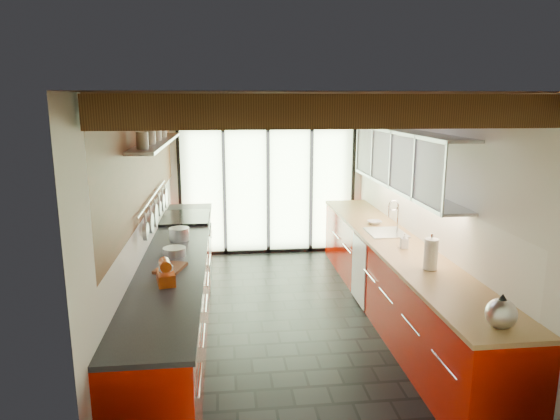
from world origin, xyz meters
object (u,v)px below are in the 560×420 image
object	(u,v)px
kettle	(501,312)
bowl	(375,222)
soap_bottle	(404,241)
stand_mixer	(166,274)
paper_towel	(431,255)

from	to	relation	value
kettle	bowl	bearing A→B (deg)	90.00
bowl	soap_bottle	bearing A→B (deg)	-90.00
stand_mixer	bowl	xyz separation A→B (m)	(2.54, 1.94, -0.07)
soap_bottle	paper_towel	bearing A→B (deg)	-90.00
paper_towel	kettle	bearing A→B (deg)	-90.00
paper_towel	bowl	xyz separation A→B (m)	(0.00, 1.84, -0.13)
stand_mixer	kettle	bearing A→B (deg)	-24.92
stand_mixer	kettle	xyz separation A→B (m)	(2.54, -1.18, 0.02)
soap_bottle	bowl	bearing A→B (deg)	90.00
kettle	paper_towel	bearing A→B (deg)	90.00
stand_mixer	kettle	distance (m)	2.80
paper_towel	bowl	size ratio (longest dim) A/B	1.97
stand_mixer	bowl	size ratio (longest dim) A/B	1.54
stand_mixer	soap_bottle	distance (m)	2.67
kettle	bowl	world-z (taller)	kettle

